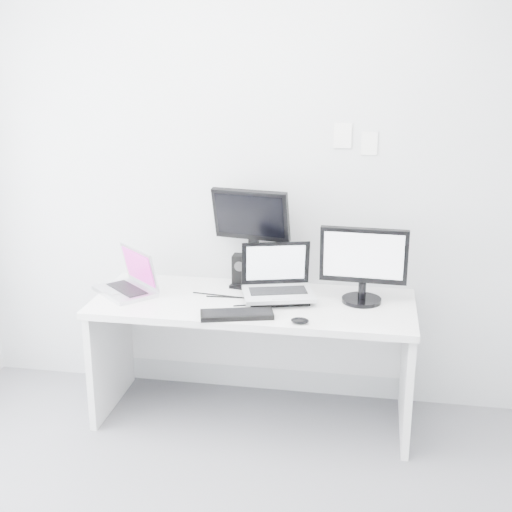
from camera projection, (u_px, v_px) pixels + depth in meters
The scene contains 11 objects.
back_wall at pixel (264, 180), 4.02m from camera, with size 3.60×3.60×0.00m, color silver.
desk at pixel (253, 360), 3.98m from camera, with size 1.80×0.70×0.73m, color white.
macbook at pixel (124, 271), 3.95m from camera, with size 0.36×0.27×0.27m, color silver.
speaker at pixel (241, 270), 4.10m from camera, with size 0.09×0.09×0.19m, color black.
dell_laptop at pixel (279, 274), 3.82m from camera, with size 0.39×0.30×0.32m, color #BABDC2.
rear_monitor at pixel (252, 237), 4.01m from camera, with size 0.45×0.16×0.61m, color black.
samsung_monitor at pixel (363, 264), 3.79m from camera, with size 0.48×0.22×0.44m, color black.
keyboard at pixel (237, 314), 3.64m from camera, with size 0.38×0.14×0.03m, color black.
mouse at pixel (300, 321), 3.55m from camera, with size 0.09×0.06×0.03m, color black.
wall_note_0 at pixel (343, 136), 3.86m from camera, with size 0.10×0.00×0.14m, color white.
wall_note_1 at pixel (369, 143), 3.85m from camera, with size 0.09×0.00×0.13m, color white.
Camera 1 is at (0.64, -2.32, 2.10)m, focal length 48.40 mm.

